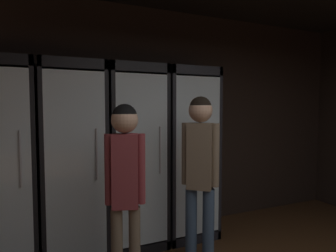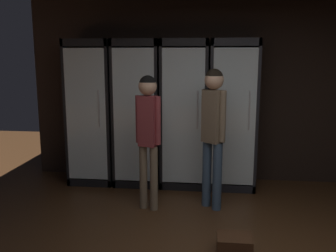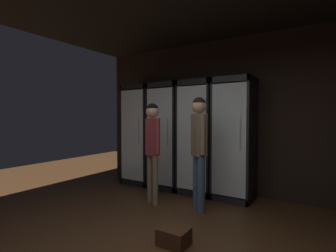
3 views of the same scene
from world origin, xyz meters
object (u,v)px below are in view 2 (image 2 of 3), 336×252
(cooler_left, at_px, (139,115))
(shopper_near, at_px, (148,125))
(cooler_right, at_px, (232,116))
(shopper_far, at_px, (213,123))
(cooler_far_left, at_px, (94,113))
(cooler_center, at_px, (185,115))
(wine_crate_floor, at_px, (234,245))

(cooler_left, xyz_separation_m, shopper_near, (0.30, -0.97, 0.04))
(cooler_right, distance_m, shopper_far, 0.89)
(cooler_far_left, relative_size, shopper_near, 1.27)
(cooler_center, bearing_deg, cooler_far_left, 179.96)
(cooler_right, relative_size, shopper_near, 1.27)
(cooler_center, bearing_deg, cooler_right, -0.04)
(cooler_right, bearing_deg, wine_crate_floor, -91.75)
(cooler_left, relative_size, shopper_near, 1.27)
(cooler_far_left, height_order, wine_crate_floor, cooler_far_left)
(cooler_center, distance_m, wine_crate_floor, 2.21)
(cooler_right, bearing_deg, cooler_left, 179.99)
(cooler_right, xyz_separation_m, shopper_near, (-1.02, -0.97, 0.03))
(shopper_far, bearing_deg, cooler_center, 114.67)
(cooler_far_left, height_order, cooler_right, same)
(shopper_near, bearing_deg, cooler_left, 107.28)
(cooler_right, bearing_deg, shopper_near, -136.27)
(shopper_near, bearing_deg, shopper_far, 9.51)
(cooler_far_left, height_order, cooler_left, same)
(cooler_center, bearing_deg, shopper_far, -65.33)
(shopper_near, bearing_deg, cooler_center, 69.84)
(cooler_center, xyz_separation_m, shopper_far, (0.39, -0.85, 0.04))
(cooler_far_left, distance_m, cooler_center, 1.32)
(cooler_far_left, distance_m, shopper_near, 1.37)
(cooler_far_left, bearing_deg, cooler_right, -0.04)
(cooler_center, height_order, shopper_near, cooler_center)
(cooler_far_left, height_order, shopper_far, cooler_far_left)
(cooler_far_left, distance_m, cooler_left, 0.66)
(shopper_far, bearing_deg, cooler_far_left, 153.59)
(cooler_left, distance_m, shopper_near, 1.02)
(wine_crate_floor, bearing_deg, cooler_left, 123.29)
(cooler_center, bearing_deg, wine_crate_floor, -72.63)
(cooler_right, height_order, wine_crate_floor, cooler_right)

